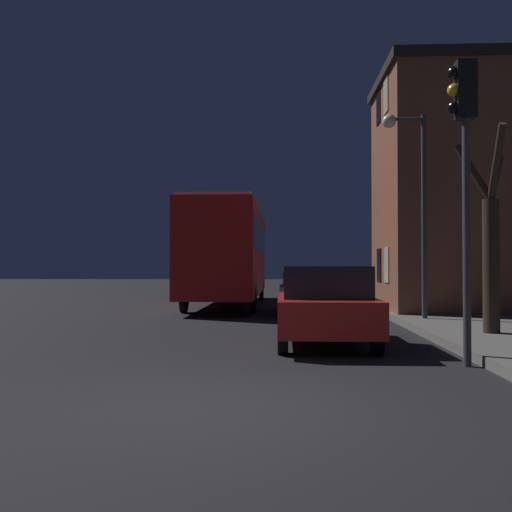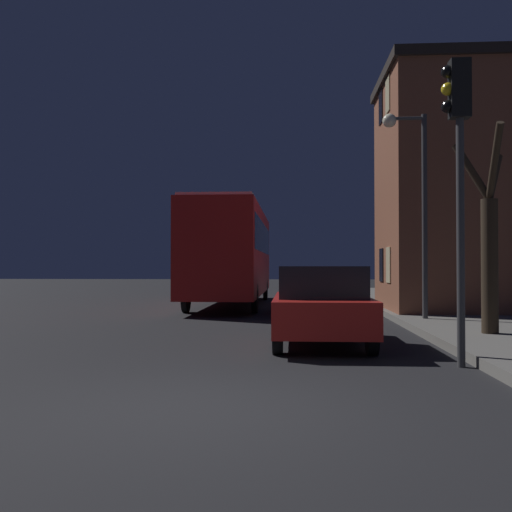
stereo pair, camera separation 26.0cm
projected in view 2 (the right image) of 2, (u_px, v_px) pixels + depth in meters
The scene contains 8 objects.
ground_plane at pixel (204, 408), 6.16m from camera, with size 120.00×120.00×0.00m, color black.
brick_building at pixel (448, 190), 18.16m from camera, with size 4.19×4.93×7.58m.
streetlamp at pixel (413, 183), 14.90m from camera, with size 1.15×0.36×5.37m.
traffic_light at pixel (458, 147), 8.72m from camera, with size 0.43×0.24×4.71m.
bare_tree at pixel (489, 244), 11.56m from camera, with size 1.16×1.50×4.11m.
bus at pixel (232, 248), 22.37m from camera, with size 2.48×11.19×3.77m.
car_near_lane at pixel (321, 304), 11.07m from camera, with size 1.81×3.84×1.54m.
car_mid_lane at pixel (309, 291), 18.30m from camera, with size 1.77×4.13×1.38m.
Camera 2 is at (0.96, -6.14, 1.54)m, focal length 40.00 mm.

